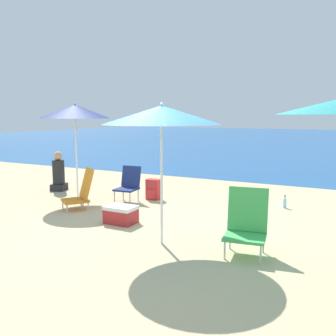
{
  "coord_description": "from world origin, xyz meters",
  "views": [
    {
      "loc": [
        2.66,
        -4.76,
        1.8
      ],
      "look_at": [
        0.06,
        0.21,
        1.0
      ],
      "focal_mm": 40.0,
      "sensor_mm": 36.0,
      "label": 1
    }
  ],
  "objects_px": {
    "beach_chair_green": "(246,222)",
    "person_seated_near": "(59,174)",
    "water_bottle": "(285,203)",
    "backpack_red": "(153,189)",
    "beach_umbrella_blue": "(161,115)",
    "beach_chair_orange": "(81,191)",
    "beach_chair_navy": "(129,183)",
    "beach_umbrella_navy": "(75,112)",
    "cooler_box": "(121,214)"
  },
  "relations": [
    {
      "from": "beach_chair_navy",
      "to": "backpack_red",
      "type": "relative_size",
      "value": 1.68
    },
    {
      "from": "person_seated_near",
      "to": "backpack_red",
      "type": "relative_size",
      "value": 2.15
    },
    {
      "from": "beach_chair_green",
      "to": "backpack_red",
      "type": "relative_size",
      "value": 1.95
    },
    {
      "from": "beach_chair_green",
      "to": "person_seated_near",
      "type": "xyz_separation_m",
      "value": [
        -5.14,
        1.95,
        -0.01
      ]
    },
    {
      "from": "beach_umbrella_navy",
      "to": "beach_umbrella_blue",
      "type": "bearing_deg",
      "value": -29.66
    },
    {
      "from": "beach_umbrella_navy",
      "to": "beach_chair_navy",
      "type": "bearing_deg",
      "value": 11.56
    },
    {
      "from": "beach_chair_orange",
      "to": "person_seated_near",
      "type": "xyz_separation_m",
      "value": [
        -1.68,
        1.15,
        0.05
      ]
    },
    {
      "from": "beach_umbrella_blue",
      "to": "water_bottle",
      "type": "xyz_separation_m",
      "value": [
        1.15,
        2.91,
        -1.7
      ]
    },
    {
      "from": "beach_umbrella_blue",
      "to": "person_seated_near",
      "type": "relative_size",
      "value": 2.09
    },
    {
      "from": "beach_umbrella_navy",
      "to": "beach_chair_orange",
      "type": "distance_m",
      "value": 1.82
    },
    {
      "from": "beach_chair_navy",
      "to": "backpack_red",
      "type": "distance_m",
      "value": 0.57
    },
    {
      "from": "beach_chair_navy",
      "to": "cooler_box",
      "type": "xyz_separation_m",
      "value": [
        0.76,
        -1.39,
        -0.24
      ]
    },
    {
      "from": "beach_umbrella_blue",
      "to": "water_bottle",
      "type": "height_order",
      "value": "beach_umbrella_blue"
    },
    {
      "from": "beach_chair_orange",
      "to": "water_bottle",
      "type": "bearing_deg",
      "value": 63.99
    },
    {
      "from": "water_bottle",
      "to": "beach_chair_orange",
      "type": "bearing_deg",
      "value": -151.33
    },
    {
      "from": "beach_chair_navy",
      "to": "water_bottle",
      "type": "height_order",
      "value": "beach_chair_navy"
    },
    {
      "from": "person_seated_near",
      "to": "beach_chair_orange",
      "type": "bearing_deg",
      "value": -54.71
    },
    {
      "from": "person_seated_near",
      "to": "beach_umbrella_blue",
      "type": "bearing_deg",
      "value": -48.9
    },
    {
      "from": "beach_umbrella_blue",
      "to": "water_bottle",
      "type": "bearing_deg",
      "value": 68.45
    },
    {
      "from": "beach_umbrella_blue",
      "to": "beach_chair_navy",
      "type": "height_order",
      "value": "beach_umbrella_blue"
    },
    {
      "from": "beach_umbrella_navy",
      "to": "beach_chair_green",
      "type": "distance_m",
      "value": 4.67
    },
    {
      "from": "beach_chair_green",
      "to": "person_seated_near",
      "type": "distance_m",
      "value": 5.49
    },
    {
      "from": "beach_umbrella_blue",
      "to": "beach_chair_green",
      "type": "height_order",
      "value": "beach_umbrella_blue"
    },
    {
      "from": "beach_chair_orange",
      "to": "beach_chair_navy",
      "type": "relative_size",
      "value": 1.06
    },
    {
      "from": "beach_chair_green",
      "to": "beach_chair_navy",
      "type": "bearing_deg",
      "value": 141.24
    },
    {
      "from": "beach_umbrella_blue",
      "to": "person_seated_near",
      "type": "xyz_separation_m",
      "value": [
        -3.99,
        2.16,
        -1.39
      ]
    },
    {
      "from": "backpack_red",
      "to": "water_bottle",
      "type": "bearing_deg",
      "value": 11.35
    },
    {
      "from": "cooler_box",
      "to": "person_seated_near",
      "type": "bearing_deg",
      "value": 151.24
    },
    {
      "from": "water_bottle",
      "to": "beach_chair_navy",
      "type": "bearing_deg",
      "value": -162.49
    },
    {
      "from": "cooler_box",
      "to": "beach_chair_navy",
      "type": "bearing_deg",
      "value": 118.71
    },
    {
      "from": "water_bottle",
      "to": "beach_chair_green",
      "type": "bearing_deg",
      "value": -90.08
    },
    {
      "from": "beach_chair_green",
      "to": "beach_chair_orange",
      "type": "bearing_deg",
      "value": 158.4
    },
    {
      "from": "person_seated_near",
      "to": "water_bottle",
      "type": "bearing_deg",
      "value": -12.19
    },
    {
      "from": "person_seated_near",
      "to": "water_bottle",
      "type": "height_order",
      "value": "person_seated_near"
    },
    {
      "from": "person_seated_near",
      "to": "backpack_red",
      "type": "distance_m",
      "value": 2.51
    },
    {
      "from": "beach_chair_navy",
      "to": "water_bottle",
      "type": "relative_size",
      "value": 2.97
    },
    {
      "from": "beach_umbrella_blue",
      "to": "beach_chair_orange",
      "type": "distance_m",
      "value": 2.91
    },
    {
      "from": "beach_umbrella_navy",
      "to": "beach_umbrella_blue",
      "type": "xyz_separation_m",
      "value": [
        3.02,
        -1.72,
        -0.07
      ]
    },
    {
      "from": "beach_chair_green",
      "to": "cooler_box",
      "type": "relative_size",
      "value": 1.68
    },
    {
      "from": "beach_umbrella_blue",
      "to": "backpack_red",
      "type": "distance_m",
      "value": 3.22
    },
    {
      "from": "backpack_red",
      "to": "beach_chair_orange",
      "type": "bearing_deg",
      "value": -120.8
    },
    {
      "from": "beach_umbrella_blue",
      "to": "beach_chair_orange",
      "type": "bearing_deg",
      "value": 156.22
    },
    {
      "from": "person_seated_near",
      "to": "beach_chair_green",
      "type": "bearing_deg",
      "value": -41.25
    },
    {
      "from": "beach_umbrella_navy",
      "to": "beach_chair_green",
      "type": "height_order",
      "value": "beach_umbrella_navy"
    },
    {
      "from": "beach_chair_navy",
      "to": "backpack_red",
      "type": "bearing_deg",
      "value": 44.12
    },
    {
      "from": "beach_umbrella_blue",
      "to": "backpack_red",
      "type": "xyz_separation_m",
      "value": [
        -1.5,
        2.38,
        -1.58
      ]
    },
    {
      "from": "beach_chair_green",
      "to": "water_bottle",
      "type": "relative_size",
      "value": 3.44
    },
    {
      "from": "backpack_red",
      "to": "water_bottle",
      "type": "distance_m",
      "value": 2.7
    },
    {
      "from": "cooler_box",
      "to": "water_bottle",
      "type": "bearing_deg",
      "value": 46.21
    },
    {
      "from": "backpack_red",
      "to": "water_bottle",
      "type": "relative_size",
      "value": 1.76
    }
  ]
}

